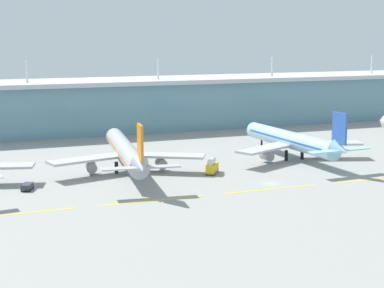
% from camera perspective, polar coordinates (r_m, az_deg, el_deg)
% --- Properties ---
extents(ground_plane, '(600.00, 600.00, 0.00)m').
position_cam_1_polar(ground_plane, '(178.63, 7.27, -3.63)').
color(ground_plane, gray).
extents(terminal_building, '(288.00, 34.00, 31.62)m').
position_cam_1_polar(terminal_building, '(279.67, -3.45, 3.78)').
color(terminal_building, '#6693A8').
rests_on(terminal_building, ground).
extents(airliner_near_middle, '(48.47, 66.61, 18.90)m').
position_cam_1_polar(airliner_near_middle, '(191.72, -6.11, -0.69)').
color(airliner_near_middle, '#ADB2BC').
rests_on(airliner_near_middle, ground).
extents(airliner_far_middle, '(48.68, 59.88, 18.90)m').
position_cam_1_polar(airliner_far_middle, '(212.85, 9.22, 0.31)').
color(airliner_far_middle, '#9ED1EA').
rests_on(airliner_far_middle, ground).
extents(taxiway_stripe_west, '(28.00, 0.70, 0.04)m').
position_cam_1_polar(taxiway_stripe_west, '(153.42, -15.90, -6.22)').
color(taxiway_stripe_west, yellow).
rests_on(taxiway_stripe_west, ground).
extents(taxiway_stripe_mid_west, '(28.00, 0.70, 0.04)m').
position_cam_1_polar(taxiway_stripe_mid_west, '(159.38, -3.59, -5.24)').
color(taxiway_stripe_mid_west, yellow).
rests_on(taxiway_stripe_mid_west, ground).
extents(taxiway_stripe_centre, '(28.00, 0.70, 0.04)m').
position_cam_1_polar(taxiway_stripe_centre, '(171.97, 7.34, -4.16)').
color(taxiway_stripe_centre, yellow).
rests_on(taxiway_stripe_centre, ground).
extents(taxiway_stripe_mid_east, '(28.00, 0.70, 0.04)m').
position_cam_1_polar(taxiway_stripe_mid_east, '(189.90, 16.47, -3.14)').
color(taxiway_stripe_mid_east, yellow).
rests_on(taxiway_stripe_mid_east, ground).
extents(pushback_tug, '(3.95, 4.99, 1.85)m').
position_cam_1_polar(pushback_tug, '(175.25, -14.94, -3.79)').
color(pushback_tug, '#333842').
rests_on(pushback_tug, ground).
extents(fuel_truck, '(6.21, 7.41, 4.95)m').
position_cam_1_polar(fuel_truck, '(189.40, 1.86, -2.06)').
color(fuel_truck, gold).
rests_on(fuel_truck, ground).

